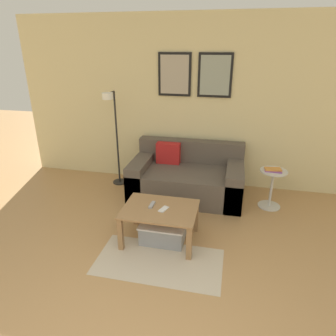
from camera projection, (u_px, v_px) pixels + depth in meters
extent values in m
cube|color=beige|center=(193.00, 104.00, 4.56)|extent=(5.60, 0.06, 2.55)
cube|color=black|center=(175.00, 75.00, 4.41)|extent=(0.49, 0.02, 0.62)
cube|color=#ADA38E|center=(174.00, 75.00, 4.40)|extent=(0.42, 0.01, 0.55)
cube|color=black|center=(215.00, 75.00, 4.29)|extent=(0.49, 0.02, 0.62)
cube|color=#939E8E|center=(215.00, 75.00, 4.28)|extent=(0.42, 0.01, 0.55)
cube|color=#C1B299|center=(159.00, 261.00, 3.16)|extent=(1.32, 0.69, 0.01)
cube|color=brown|center=(187.00, 182.00, 4.48)|extent=(1.63, 0.94, 0.42)
cube|color=brown|center=(191.00, 151.00, 4.67)|extent=(1.63, 0.20, 0.33)
cube|color=brown|center=(142.00, 175.00, 4.59)|extent=(0.24, 0.94, 0.54)
cube|color=brown|center=(234.00, 183.00, 4.32)|extent=(0.24, 0.94, 0.54)
cube|color=red|center=(168.00, 153.00, 4.58)|extent=(0.36, 0.14, 0.32)
cube|color=#997047|center=(160.00, 209.00, 3.37)|extent=(0.84, 0.61, 0.02)
cube|color=#997047|center=(121.00, 234.00, 3.28)|extent=(0.06, 0.06, 0.40)
cube|color=#997047|center=(189.00, 243.00, 3.13)|extent=(0.06, 0.06, 0.40)
cube|color=#997047|center=(136.00, 210.00, 3.76)|extent=(0.06, 0.06, 0.40)
cube|color=#997047|center=(196.00, 217.00, 3.61)|extent=(0.06, 0.06, 0.40)
cube|color=gray|center=(163.00, 231.00, 3.48)|extent=(0.49, 0.38, 0.22)
cube|color=silver|center=(163.00, 223.00, 3.43)|extent=(0.52, 0.40, 0.02)
cylinder|color=black|center=(120.00, 182.00, 4.96)|extent=(0.22, 0.22, 0.02)
cylinder|color=black|center=(117.00, 139.00, 4.68)|extent=(0.03, 0.03, 1.46)
cylinder|color=black|center=(111.00, 93.00, 4.29)|extent=(0.02, 0.24, 0.02)
cylinder|color=white|center=(108.00, 96.00, 4.19)|extent=(0.15, 0.15, 0.09)
cylinder|color=silver|center=(269.00, 206.00, 4.23)|extent=(0.31, 0.31, 0.01)
cylinder|color=silver|center=(271.00, 189.00, 4.13)|extent=(0.04, 0.04, 0.52)
cylinder|color=silver|center=(274.00, 171.00, 4.03)|extent=(0.36, 0.36, 0.02)
cube|color=#8C4C93|center=(273.00, 171.00, 4.01)|extent=(0.23, 0.14, 0.01)
cube|color=#D18438|center=(273.00, 169.00, 4.02)|extent=(0.23, 0.15, 0.02)
cube|color=#99999E|center=(152.00, 205.00, 3.42)|extent=(0.05, 0.15, 0.02)
cube|color=silver|center=(164.00, 209.00, 3.34)|extent=(0.11, 0.15, 0.01)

